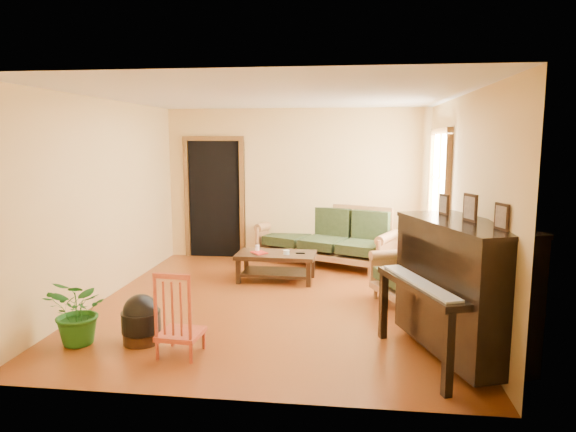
# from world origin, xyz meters

# --- Properties ---
(floor) EXTENTS (5.00, 5.00, 0.00)m
(floor) POSITION_xyz_m (0.00, 0.00, 0.00)
(floor) COLOR #62290C
(floor) RESTS_ON ground
(doorway) EXTENTS (1.08, 0.16, 2.05)m
(doorway) POSITION_xyz_m (-1.45, 2.48, 1.02)
(doorway) COLOR black
(doorway) RESTS_ON floor
(window) EXTENTS (0.12, 1.36, 1.46)m
(window) POSITION_xyz_m (2.21, 1.30, 1.50)
(window) COLOR white
(window) RESTS_ON right_wall
(sofa) EXTENTS (2.47, 1.79, 0.98)m
(sofa) POSITION_xyz_m (0.52, 2.14, 0.49)
(sofa) COLOR #945F36
(sofa) RESTS_ON floor
(coffee_table) EXTENTS (1.17, 0.67, 0.42)m
(coffee_table) POSITION_xyz_m (-0.14, 1.03, 0.21)
(coffee_table) COLOR black
(coffee_table) RESTS_ON floor
(armchair) EXTENTS (1.17, 1.20, 0.93)m
(armchair) POSITION_xyz_m (1.71, 0.15, 0.46)
(armchair) COLOR #945F36
(armchair) RESTS_ON floor
(piano) EXTENTS (1.35, 1.72, 1.33)m
(piano) POSITION_xyz_m (1.99, -1.45, 0.66)
(piano) COLOR black
(piano) RESTS_ON floor
(footstool) EXTENTS (0.51, 0.51, 0.38)m
(footstool) POSITION_xyz_m (-1.18, -1.46, 0.19)
(footstool) COLOR black
(footstool) RESTS_ON floor
(red_chair) EXTENTS (0.43, 0.46, 0.85)m
(red_chair) POSITION_xyz_m (-0.68, -1.69, 0.42)
(red_chair) COLOR #99321B
(red_chair) RESTS_ON floor
(leaning_frame) EXTENTS (0.45, 0.23, 0.58)m
(leaning_frame) POSITION_xyz_m (1.88, 2.33, 0.29)
(leaning_frame) COLOR #B5823C
(leaning_frame) RESTS_ON floor
(ceramic_crock) EXTENTS (0.25, 0.25, 0.27)m
(ceramic_crock) POSITION_xyz_m (1.79, 2.20, 0.13)
(ceramic_crock) COLOR #35549F
(ceramic_crock) RESTS_ON floor
(potted_plant) EXTENTS (0.78, 0.73, 0.70)m
(potted_plant) POSITION_xyz_m (-1.77, -1.57, 0.35)
(potted_plant) COLOR #21611B
(potted_plant) RESTS_ON floor
(book) EXTENTS (0.29, 0.30, 0.02)m
(book) POSITION_xyz_m (-0.45, 0.91, 0.43)
(book) COLOR maroon
(book) RESTS_ON coffee_table
(candle) EXTENTS (0.06, 0.06, 0.11)m
(candle) POSITION_xyz_m (-0.42, 1.06, 0.47)
(candle) COLOR white
(candle) RESTS_ON coffee_table
(glass_jar) EXTENTS (0.11, 0.11, 0.06)m
(glass_jar) POSITION_xyz_m (0.02, 0.97, 0.45)
(glass_jar) COLOR white
(glass_jar) RESTS_ON coffee_table
(remote) EXTENTS (0.14, 0.05, 0.01)m
(remote) POSITION_xyz_m (0.22, 1.04, 0.43)
(remote) COLOR black
(remote) RESTS_ON coffee_table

